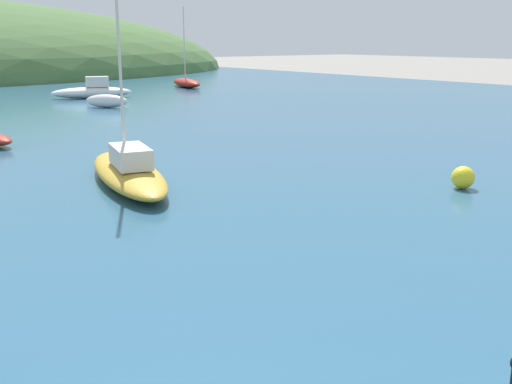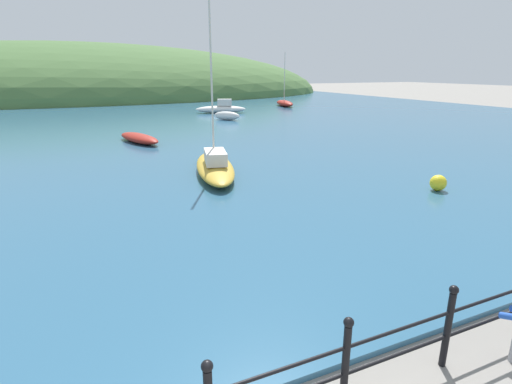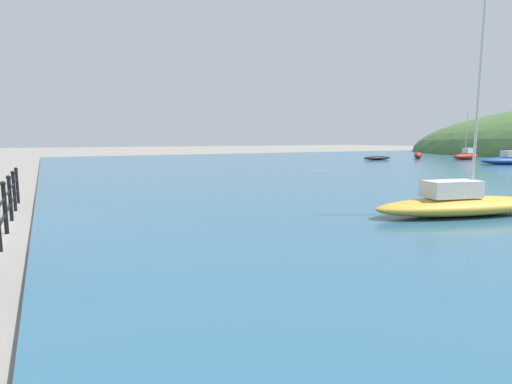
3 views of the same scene
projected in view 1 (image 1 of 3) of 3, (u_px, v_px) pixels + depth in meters
The scene contains 5 objects.
boat_twin_mast at pixel (107, 101), 29.50m from camera, with size 1.92×2.13×0.65m.
boat_far_left at pixel (186, 83), 42.02m from camera, with size 2.01×4.54×5.46m.
boat_mid_harbor at pixel (128, 170), 13.87m from camera, with size 2.53×5.35×6.20m.
boat_far_right at pixel (93, 91), 34.18m from camera, with size 4.60×2.53×1.22m.
mooring_buoy at pixel (463, 178), 13.47m from camera, with size 0.51×0.51×0.51m, color yellow.
Camera 1 is at (-2.00, -0.39, 3.38)m, focal length 42.00 mm.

